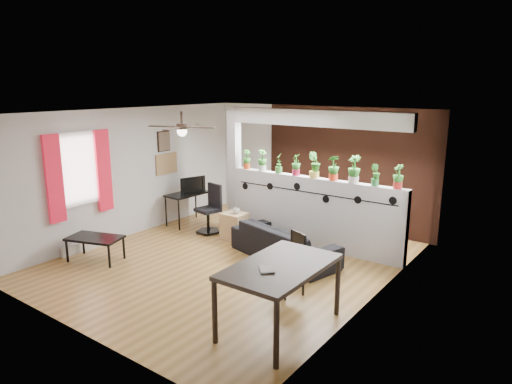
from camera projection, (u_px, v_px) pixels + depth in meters
name	position (u px, v px, depth m)	size (l,w,h in m)	color
room_shell	(230.00, 189.00, 7.80)	(6.30, 7.10, 2.90)	olive
partition_wall	(313.00, 212.00, 8.66)	(3.60, 0.18, 1.35)	#BCBCC1
ceiling_header	(316.00, 118.00, 8.26)	(3.60, 0.18, 0.30)	silver
pier_column	(234.00, 169.00, 9.62)	(0.22, 0.20, 2.60)	#BCBCC1
brick_panel	(348.00, 169.00, 9.68)	(3.90, 0.05, 2.60)	brown
vine_decal	(311.00, 193.00, 8.50)	(3.31, 0.01, 0.30)	black
window_assembly	(79.00, 171.00, 8.27)	(0.09, 1.30, 1.55)	white
baseboard_heater	(86.00, 245.00, 8.59)	(0.08, 1.00, 0.18)	beige
corkboard	(167.00, 164.00, 10.01)	(0.03, 0.60, 0.45)	olive
framed_art	(164.00, 141.00, 9.86)	(0.03, 0.34, 0.44)	#8C7259
ceiling_fan	(182.00, 128.00, 7.79)	(1.19, 1.19, 0.43)	black
potted_plant_0	(247.00, 159.00, 9.37)	(0.21, 0.24, 0.40)	#C94617
potted_plant_1	(262.00, 160.00, 9.14)	(0.23, 0.26, 0.43)	silver
potted_plant_2	(279.00, 163.00, 8.91)	(0.22, 0.24, 0.39)	#357F2E
potted_plant_3	(296.00, 164.00, 8.69)	(0.20, 0.24, 0.41)	#C01E45
potted_plant_4	(314.00, 164.00, 8.45)	(0.32, 0.30, 0.49)	#E5C551
potted_plant_5	(334.00, 167.00, 8.23)	(0.30, 0.30, 0.45)	#EE3E1C
potted_plant_6	(354.00, 169.00, 8.00)	(0.27, 0.22, 0.49)	white
potted_plant_7	(375.00, 174.00, 7.78)	(0.19, 0.15, 0.38)	#2F813D
potted_plant_8	(398.00, 176.00, 7.55)	(0.26, 0.25, 0.41)	red
sofa	(284.00, 243.00, 8.12)	(1.99, 0.78, 0.58)	black
cube_shelf	(234.00, 226.00, 9.12)	(0.45, 0.40, 0.55)	#A58257
cup	(236.00, 211.00, 9.01)	(0.14, 0.14, 0.11)	gray
computer_desk	(187.00, 196.00, 10.12)	(0.57, 1.00, 0.70)	black
monitor	(192.00, 188.00, 10.20)	(0.06, 0.34, 0.19)	black
office_chair	(210.00, 212.00, 9.52)	(0.53, 0.53, 1.01)	black
dining_table	(280.00, 271.00, 5.68)	(0.97, 1.58, 0.86)	black
book	(260.00, 270.00, 5.48)	(0.17, 0.24, 0.02)	gray
folding_chair	(293.00, 258.00, 6.72)	(0.50, 0.50, 0.94)	black
coffee_table	(95.00, 239.00, 8.01)	(1.05, 0.80, 0.44)	black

